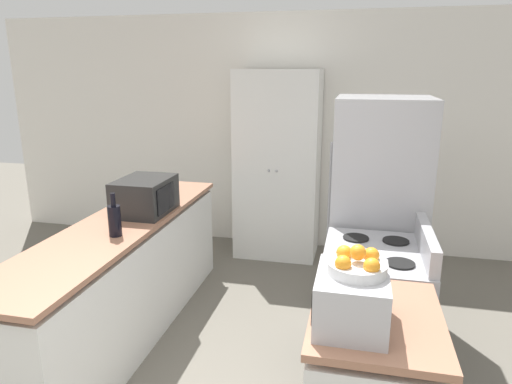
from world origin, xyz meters
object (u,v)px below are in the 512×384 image
at_px(microwave, 145,196).
at_px(fruit_bowl, 357,264).
at_px(refrigerator, 377,214).
at_px(stove, 372,315).
at_px(pantry_cabinet, 278,165).
at_px(wine_bottle, 115,220).
at_px(toaster_oven, 351,299).

relative_size(microwave, fruit_bowl, 1.92).
bearing_deg(refrigerator, stove, -92.01).
bearing_deg(stove, pantry_cabinet, 116.15).
height_order(pantry_cabinet, wine_bottle, pantry_cabinet).
xyz_separation_m(stove, toaster_oven, (-0.14, -0.90, 0.57)).
height_order(wine_bottle, toaster_oven, wine_bottle).
distance_m(microwave, fruit_bowl, 2.09).
bearing_deg(microwave, pantry_cabinet, 64.43).
height_order(refrigerator, toaster_oven, refrigerator).
bearing_deg(toaster_oven, wine_bottle, 153.70).
height_order(wine_bottle, fruit_bowl, fruit_bowl).
height_order(pantry_cabinet, stove, pantry_cabinet).
bearing_deg(microwave, stove, -13.15).
relative_size(refrigerator, toaster_oven, 4.69).
height_order(pantry_cabinet, toaster_oven, pantry_cabinet).
bearing_deg(pantry_cabinet, refrigerator, -50.53).
distance_m(pantry_cabinet, refrigerator, 1.60).
relative_size(stove, wine_bottle, 3.57).
bearing_deg(wine_bottle, microwave, 93.61).
bearing_deg(fruit_bowl, wine_bottle, 154.22).
xyz_separation_m(stove, fruit_bowl, (-0.12, -0.89, 0.73)).
xyz_separation_m(pantry_cabinet, toaster_oven, (0.85, -2.91, 0.03)).
bearing_deg(pantry_cabinet, wine_bottle, -109.00).
height_order(stove, refrigerator, refrigerator).
relative_size(toaster_oven, fruit_bowl, 1.52).
xyz_separation_m(pantry_cabinet, fruit_bowl, (0.87, -2.90, 0.19)).
bearing_deg(refrigerator, pantry_cabinet, 129.47).
bearing_deg(toaster_oven, microwave, 140.96).
relative_size(pantry_cabinet, fruit_bowl, 7.89).
bearing_deg(stove, toaster_oven, -98.77).
bearing_deg(microwave, wine_bottle, -86.39).
distance_m(microwave, toaster_oven, 2.08).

